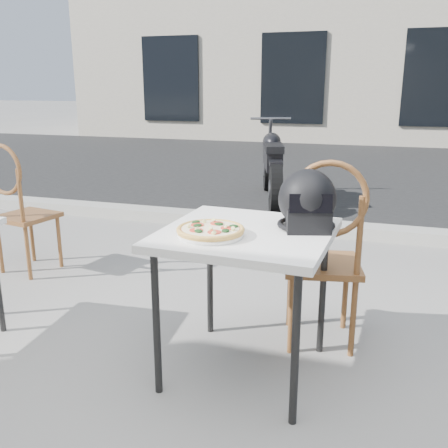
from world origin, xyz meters
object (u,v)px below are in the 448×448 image
(cafe_table_main, at_px, (247,244))
(pizza, at_px, (211,229))
(cafe_chair_side, at_px, (17,202))
(helmet, at_px, (307,202))
(plate, at_px, (211,234))
(cafe_chair_main, at_px, (324,246))
(motorcycle, at_px, (272,166))

(cafe_table_main, xyz_separation_m, pizza, (-0.14, -0.14, 0.10))
(cafe_table_main, distance_m, cafe_chair_side, 2.21)
(pizza, xyz_separation_m, helmet, (0.40, 0.27, 0.10))
(plate, xyz_separation_m, pizza, (0.00, 0.00, 0.02))
(pizza, distance_m, cafe_chair_side, 2.16)
(helmet, bearing_deg, cafe_chair_main, 58.26)
(cafe_table_main, bearing_deg, motorcycle, 100.32)
(plate, xyz_separation_m, helmet, (0.40, 0.27, 0.12))
(pizza, height_order, motorcycle, motorcycle)
(cafe_chair_side, bearing_deg, plate, 163.48)
(cafe_table_main, distance_m, pizza, 0.22)
(plate, distance_m, pizza, 0.02)
(plate, distance_m, cafe_chair_main, 0.72)
(plate, height_order, cafe_chair_side, cafe_chair_side)
(pizza, relative_size, helmet, 0.91)
(pizza, xyz_separation_m, cafe_chair_side, (-1.91, 0.98, -0.22))
(helmet, xyz_separation_m, cafe_chair_main, (0.07, 0.24, -0.29))
(cafe_chair_main, xyz_separation_m, motorcycle, (-1.05, 3.55, -0.15))
(cafe_table_main, bearing_deg, cafe_chair_side, 157.76)
(motorcycle, bearing_deg, plate, -97.47)
(motorcycle, bearing_deg, helmet, -91.02)
(helmet, distance_m, cafe_chair_side, 2.44)
(helmet, distance_m, motorcycle, 3.94)
(cafe_table_main, bearing_deg, pizza, -133.31)
(cafe_table_main, distance_m, helmet, 0.36)
(helmet, relative_size, motorcycle, 0.18)
(helmet, bearing_deg, cafe_table_main, -170.02)
(plate, relative_size, helmet, 0.96)
(plate, bearing_deg, motorcycle, 98.09)
(helmet, relative_size, cafe_chair_main, 0.33)
(cafe_table_main, height_order, helmet, helmet)
(plate, distance_m, motorcycle, 4.11)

